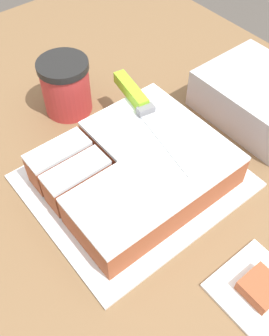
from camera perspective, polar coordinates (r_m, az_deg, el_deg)
name	(u,v)px	position (r m, az deg, el deg)	size (l,w,h in m)	color
countertop	(133,290)	(1.08, -0.16, -17.24)	(1.40, 1.10, 0.89)	brown
cake_board	(135,181)	(0.70, 0.00, -1.87)	(0.31, 0.35, 0.01)	silver
cake	(137,168)	(0.67, 0.41, -0.01)	(0.25, 0.29, 0.07)	#994C2D
knife	(139,102)	(0.73, 0.68, 9.63)	(0.27, 0.07, 0.02)	silver
coffee_cup	(66,86)	(0.81, -9.92, 11.58)	(0.10, 0.10, 0.11)	#B23333
paper_napkin	(259,291)	(0.63, 17.61, -16.70)	(0.12, 0.12, 0.01)	white
brownie	(261,288)	(0.61, 17.91, -16.21)	(0.05, 0.05, 0.02)	#994C2D
storage_box	(260,98)	(0.84, 17.74, 9.60)	(0.23, 0.18, 0.08)	#B2B2B7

